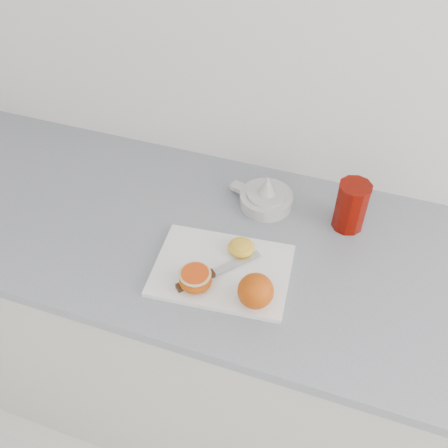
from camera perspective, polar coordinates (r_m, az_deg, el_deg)
name	(u,v)px	position (r m, az deg, el deg)	size (l,w,h in m)	color
counter	(274,351)	(1.56, 5.75, -14.19)	(2.45, 0.64, 0.89)	silver
cutting_board	(222,270)	(1.15, -0.24, -5.30)	(0.31, 0.22, 0.01)	white
whole_orange	(256,291)	(1.06, 3.63, -7.65)	(0.08, 0.08, 0.08)	#C76C13
half_orange	(195,279)	(1.10, -3.29, -6.33)	(0.07, 0.07, 0.05)	#C76C13
squeezed_shell	(241,247)	(1.17, 1.97, -2.65)	(0.06, 0.06, 0.03)	yellow
paring_knife	(203,277)	(1.12, -2.40, -6.10)	(0.15, 0.17, 0.01)	#452C15
citrus_juicer	(266,197)	(1.30, 4.80, 3.09)	(0.18, 0.14, 0.09)	silver
red_tumbler	(351,208)	(1.26, 14.29, 1.84)	(0.08, 0.08, 0.13)	#720800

